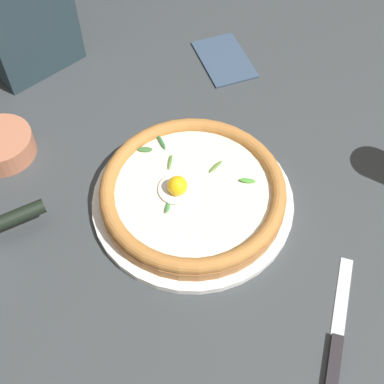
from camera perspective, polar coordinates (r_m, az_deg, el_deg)
The scene contains 6 objects.
ground_plane at distance 0.86m, azimuth -1.91°, elevation -0.72°, with size 2.40×2.40×0.03m, color #363B3F.
pizza_plate at distance 0.83m, azimuth 0.00°, elevation -1.03°, with size 0.32×0.32×0.01m, color white.
pizza at distance 0.81m, azimuth -0.02°, elevation -0.06°, with size 0.29×0.29×0.05m.
side_bowl at distance 0.94m, azimuth -20.09°, elevation 4.83°, with size 0.11×0.11×0.04m, color #BC7151.
table_knife at distance 0.76m, azimuth 15.46°, elevation -16.10°, with size 0.22×0.07×0.01m.
folded_napkin at distance 1.07m, azimuth 3.55°, elevation 14.35°, with size 0.14×0.09×0.01m, color #354861.
Camera 1 is at (0.41, 0.27, 0.70)m, focal length 48.78 mm.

